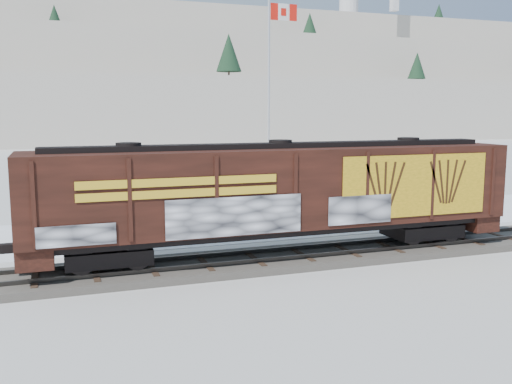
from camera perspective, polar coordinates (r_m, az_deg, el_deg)
name	(u,v)px	position (r m, az deg, el deg)	size (l,w,h in m)	color
ground	(344,256)	(24.13, 8.81, -6.35)	(500.00, 500.00, 0.00)	white
rail_track	(344,253)	(24.09, 8.82, -6.02)	(50.00, 3.40, 0.43)	#59544C
parking_strip	(278,223)	(30.77, 2.21, -3.07)	(40.00, 8.00, 0.03)	white
hillside	(96,79)	(160.95, -15.67, 10.85)	(360.00, 110.00, 93.00)	white
hopper_railcar	(280,191)	(22.36, 2.44, 0.07)	(19.31, 3.06, 4.34)	black
flagpole	(270,130)	(35.84, 1.43, 6.18)	(2.30, 0.90, 12.67)	silver
car_silver	(265,207)	(30.72, 0.87, -1.46)	(1.99, 4.94, 1.68)	#A4A5AB
car_white	(365,208)	(31.34, 10.87, -1.61)	(1.56, 4.46, 1.47)	silver
car_dark	(401,210)	(31.95, 14.32, -1.75)	(1.73, 4.26, 1.24)	#21232A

